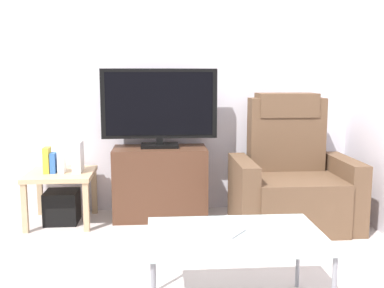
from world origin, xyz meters
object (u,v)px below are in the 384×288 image
at_px(television, 159,106).
at_px(book_rightmost, 61,161).
at_px(subwoofer_box, 62,207).
at_px(recliner_armchair, 292,180).
at_px(book_leftmost, 47,160).
at_px(cell_phone, 233,233).
at_px(game_console, 78,157).
at_px(side_table, 61,180).
at_px(book_middle, 54,163).
at_px(tv_stand, 160,182).
at_px(coffee_table, 235,239).

distance_m(television, book_rightmost, 0.93).
bearing_deg(book_rightmost, subwoofer_box, 127.50).
bearing_deg(recliner_armchair, book_leftmost, 172.59).
xyz_separation_m(television, cell_phone, (0.36, -1.68, -0.53)).
bearing_deg(game_console, book_rightmost, -166.97).
bearing_deg(side_table, subwoofer_box, -63.43).
height_order(game_console, cell_phone, game_console).
xyz_separation_m(book_middle, game_console, (0.19, 0.03, 0.04)).
xyz_separation_m(tv_stand, cell_phone, (0.36, -1.66, 0.13)).
bearing_deg(coffee_table, recliner_armchair, 63.01).
xyz_separation_m(book_leftmost, book_rightmost, (0.12, 0.00, -0.01)).
bearing_deg(tv_stand, recliner_armchair, -13.19).
relative_size(side_table, book_middle, 3.22).
height_order(television, side_table, television).
height_order(side_table, book_middle, book_middle).
height_order(tv_stand, recliner_armchair, recliner_armchair).
height_order(television, cell_phone, television).
relative_size(book_leftmost, book_middle, 1.27).
height_order(book_rightmost, coffee_table, book_rightmost).
xyz_separation_m(recliner_armchair, coffee_table, (-0.71, -1.40, 0.04)).
distance_m(book_leftmost, book_rightmost, 0.12).
xyz_separation_m(book_leftmost, cell_phone, (1.29, -1.56, -0.10)).
height_order(book_leftmost, game_console, game_console).
height_order(book_leftmost, book_rightmost, book_leftmost).
distance_m(tv_stand, television, 0.66).
bearing_deg(recliner_armchair, cell_phone, -120.49).
xyz_separation_m(subwoofer_box, coffee_table, (1.20, -1.57, 0.27)).
distance_m(tv_stand, cell_phone, 1.70).
bearing_deg(cell_phone, tv_stand, 139.76).
bearing_deg(book_rightmost, recliner_armchair, -4.50).
bearing_deg(subwoofer_box, side_table, 116.57).
relative_size(tv_stand, book_leftmost, 3.75).
bearing_deg(television, book_rightmost, -171.33).
xyz_separation_m(subwoofer_box, cell_phone, (1.19, -1.58, 0.31)).
height_order(recliner_armchair, side_table, recliner_armchair).
bearing_deg(recliner_armchair, subwoofer_box, 171.77).
relative_size(tv_stand, book_middle, 4.76).
bearing_deg(subwoofer_box, book_leftmost, -168.69).
distance_m(recliner_armchair, coffee_table, 1.57).
bearing_deg(subwoofer_box, coffee_table, -52.63).
xyz_separation_m(side_table, book_leftmost, (-0.10, -0.02, 0.17)).
bearing_deg(book_middle, cell_phone, -51.52).
bearing_deg(recliner_armchair, game_console, 171.04).
height_order(subwoofer_box, coffee_table, coffee_table).
bearing_deg(book_middle, side_table, 22.34).
bearing_deg(cell_phone, coffee_table, 53.60).
bearing_deg(television, coffee_table, -77.45).
distance_m(tv_stand, coffee_table, 1.70).
relative_size(book_middle, coffee_table, 0.19).
distance_m(book_middle, book_rightmost, 0.07).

